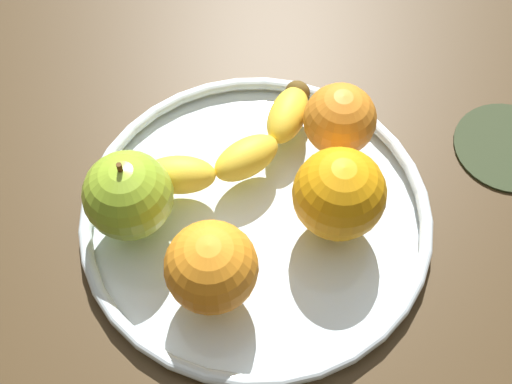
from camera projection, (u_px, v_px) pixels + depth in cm
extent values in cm
cube|color=#3D2C17|center=(256.00, 230.00, 63.52)|extent=(137.61, 137.61, 4.00)
cylinder|color=silver|center=(256.00, 218.00, 61.57)|extent=(30.44, 30.44, 0.60)
torus|color=silver|center=(256.00, 213.00, 60.80)|extent=(31.71, 31.71, 1.20)
ellipsoid|color=yellow|center=(179.00, 175.00, 60.17)|extent=(7.21, 6.94, 3.46)
ellipsoid|color=yellow|center=(246.00, 158.00, 61.13)|extent=(6.92, 4.21, 3.46)
ellipsoid|color=yellow|center=(288.00, 115.00, 63.71)|extent=(7.42, 6.15, 3.46)
ellipsoid|color=brown|center=(298.00, 92.00, 65.16)|extent=(2.91, 3.08, 2.43)
sphere|color=#8DB32B|center=(128.00, 195.00, 56.58)|extent=(7.67, 7.67, 7.67)
cylinder|color=#593819|center=(120.00, 169.00, 53.14)|extent=(0.44, 0.44, 1.20)
sphere|color=orange|center=(211.00, 267.00, 53.18)|extent=(7.54, 7.54, 7.54)
sphere|color=orange|center=(339.00, 194.00, 56.48)|extent=(7.96, 7.96, 7.96)
sphere|color=orange|center=(340.00, 120.00, 61.37)|extent=(6.71, 6.71, 6.71)
cylinder|color=#29331D|center=(509.00, 146.00, 65.77)|extent=(10.64, 10.64, 0.60)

